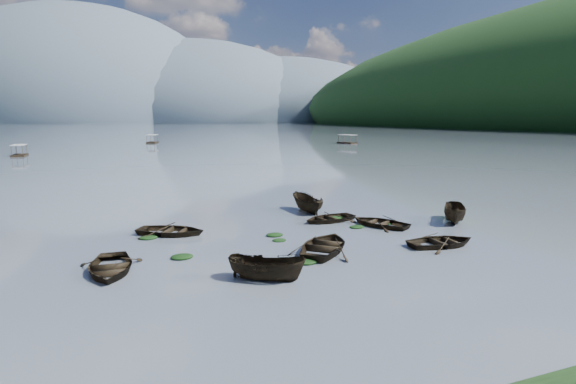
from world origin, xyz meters
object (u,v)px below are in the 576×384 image
object	(u,v)px
rowboat_3	(380,226)
pontoon_centre	(152,143)
rowboat_0	(110,272)
pontoon_left	(20,156)

from	to	relation	value
rowboat_3	pontoon_centre	xyz separation A→B (m)	(-6.86, 118.59, 0.00)
rowboat_0	pontoon_centre	distance (m)	122.72
rowboat_0	pontoon_centre	bearing A→B (deg)	87.92
rowboat_0	pontoon_left	xyz separation A→B (m)	(-17.89, 81.25, 0.00)
rowboat_3	pontoon_centre	size ratio (longest dim) A/B	0.65
rowboat_3	rowboat_0	bearing A→B (deg)	-16.69
rowboat_0	pontoon_left	size ratio (longest dim) A/B	0.78
rowboat_0	rowboat_3	bearing A→B (deg)	14.57
pontoon_left	pontoon_centre	xyz separation A→B (m)	(28.91, 40.97, 0.00)
rowboat_0	pontoon_left	world-z (taller)	pontoon_left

